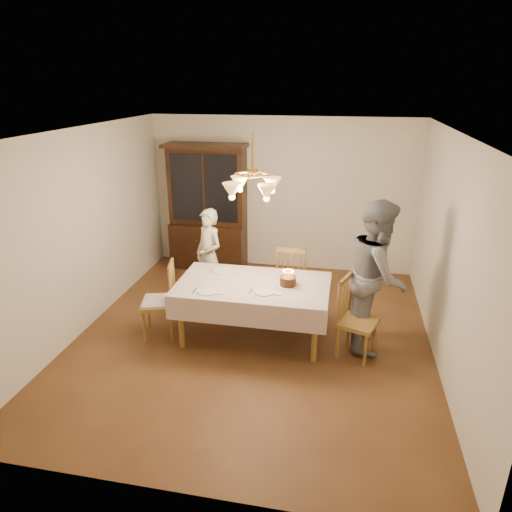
% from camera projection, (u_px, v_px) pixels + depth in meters
% --- Properties ---
extents(ground, '(5.00, 5.00, 0.00)m').
position_uv_depth(ground, '(253.00, 336.00, 5.97)').
color(ground, '#512F17').
rests_on(ground, ground).
extents(room_shell, '(5.00, 5.00, 5.00)m').
position_uv_depth(room_shell, '(253.00, 220.00, 5.40)').
color(room_shell, white).
rests_on(room_shell, ground).
extents(dining_table, '(1.90, 1.10, 0.76)m').
position_uv_depth(dining_table, '(253.00, 289.00, 5.73)').
color(dining_table, brown).
rests_on(dining_table, ground).
extents(china_hutch, '(1.38, 0.54, 2.16)m').
position_uv_depth(china_hutch, '(208.00, 210.00, 7.89)').
color(china_hutch, black).
rests_on(china_hutch, ground).
extents(chair_far_side, '(0.46, 0.45, 1.00)m').
position_uv_depth(chair_far_side, '(292.00, 281.00, 6.54)').
color(chair_far_side, brown).
rests_on(chair_far_side, ground).
extents(chair_left_end, '(0.51, 0.53, 1.00)m').
position_uv_depth(chair_left_end, '(159.00, 303.00, 5.86)').
color(chair_left_end, brown).
rests_on(chair_left_end, ground).
extents(chair_right_end, '(0.54, 0.56, 1.00)m').
position_uv_depth(chair_right_end, '(357.00, 323.00, 5.41)').
color(chair_right_end, brown).
rests_on(chair_right_end, ground).
extents(elderly_woman, '(0.61, 0.58, 1.41)m').
position_uv_depth(elderly_woman, '(209.00, 256.00, 6.75)').
color(elderly_woman, white).
rests_on(elderly_woman, ground).
extents(adult_in_grey, '(0.76, 0.95, 1.86)m').
position_uv_depth(adult_in_grey, '(377.00, 275.00, 5.52)').
color(adult_in_grey, slate).
rests_on(adult_in_grey, ground).
extents(birthday_cake, '(0.30, 0.30, 0.21)m').
position_uv_depth(birthday_cake, '(288.00, 282.00, 5.61)').
color(birthday_cake, white).
rests_on(birthday_cake, dining_table).
extents(place_setting_near_left, '(0.38, 0.24, 0.02)m').
position_uv_depth(place_setting_near_left, '(209.00, 292.00, 5.46)').
color(place_setting_near_left, white).
rests_on(place_setting_near_left, dining_table).
extents(place_setting_near_right, '(0.38, 0.24, 0.02)m').
position_uv_depth(place_setting_near_right, '(265.00, 292.00, 5.45)').
color(place_setting_near_right, white).
rests_on(place_setting_near_right, dining_table).
extents(place_setting_far_left, '(0.41, 0.27, 0.02)m').
position_uv_depth(place_setting_far_left, '(225.00, 271.00, 6.06)').
color(place_setting_far_left, white).
rests_on(place_setting_far_left, dining_table).
extents(chandelier, '(0.62, 0.62, 0.73)m').
position_uv_depth(chandelier, '(253.00, 187.00, 5.26)').
color(chandelier, '#BF8C3F').
rests_on(chandelier, ground).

